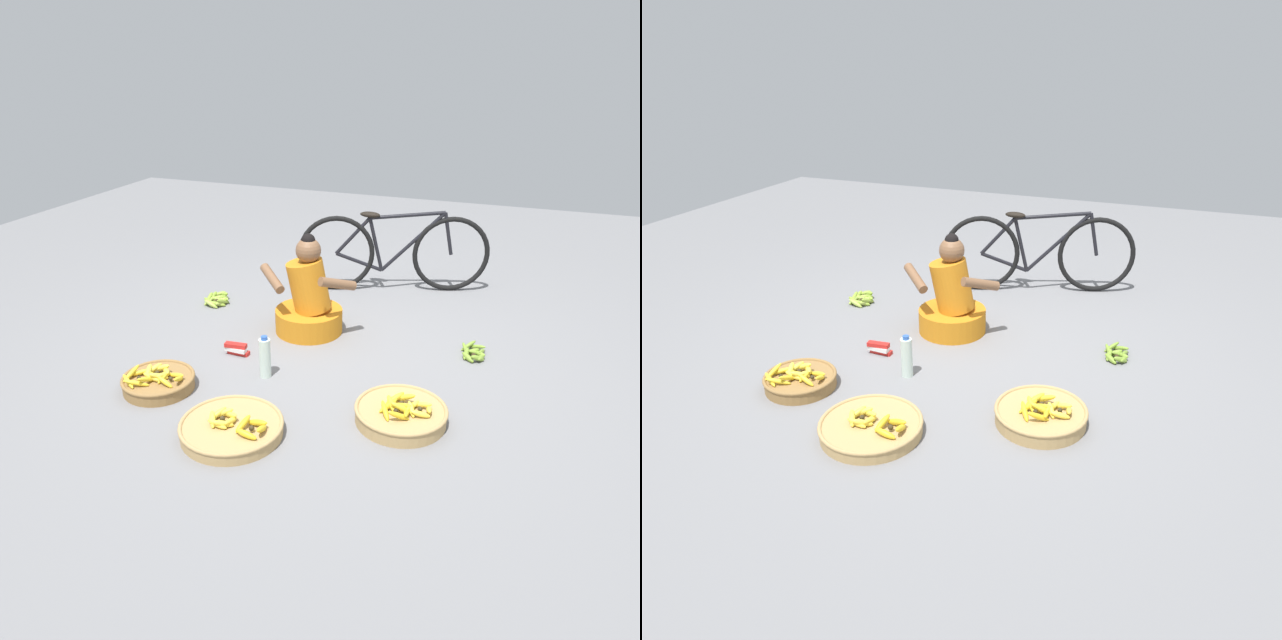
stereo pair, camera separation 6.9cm
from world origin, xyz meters
TOP-DOWN VIEW (x-y plane):
  - ground_plane at (0.00, 0.00)m, footprint 10.00×10.00m
  - vendor_woman_front at (-0.28, 0.30)m, footprint 0.75×0.52m
  - bicycle_leaning at (0.12, 1.37)m, footprint 1.63×0.59m
  - banana_basket_near_bicycle at (-0.87, -0.85)m, footprint 0.47×0.47m
  - banana_basket_mid_right at (0.68, -0.67)m, footprint 0.55×0.55m
  - banana_basket_back_left at (-0.19, -1.13)m, footprint 0.60×0.60m
  - loose_bananas_front_left at (-1.22, 0.54)m, footprint 0.24×0.30m
  - loose_bananas_front_center at (0.99, 0.31)m, footprint 0.20×0.29m
  - water_bottle at (-0.29, -0.46)m, footprint 0.08×0.08m
  - packet_carton_stack at (-0.62, -0.25)m, footprint 0.18×0.07m

SIDE VIEW (x-z plane):
  - ground_plane at x=0.00m, z-range 0.00..0.00m
  - loose_bananas_front_center at x=0.99m, z-range -0.01..0.07m
  - loose_bananas_front_left at x=-1.22m, z-range -0.02..0.08m
  - packet_carton_stack at x=-0.62m, z-range 0.00..0.09m
  - banana_basket_back_left at x=-0.19m, z-range -0.03..0.12m
  - banana_basket_near_bicycle at x=-0.87m, z-range -0.02..0.14m
  - banana_basket_mid_right at x=0.68m, z-range -0.03..0.14m
  - water_bottle at x=-0.29m, z-range -0.01..0.29m
  - vendor_woman_front at x=-0.28m, z-range -0.14..0.64m
  - bicycle_leaning at x=0.12m, z-range -0.01..0.73m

